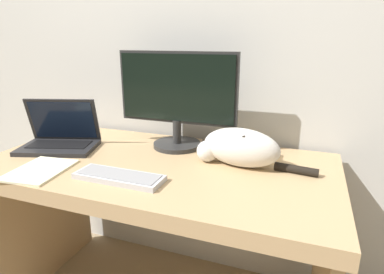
{
  "coord_description": "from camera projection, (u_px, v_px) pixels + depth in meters",
  "views": [
    {
      "loc": [
        0.57,
        -0.75,
        1.25
      ],
      "look_at": [
        0.17,
        0.33,
        0.9
      ],
      "focal_mm": 30.0,
      "sensor_mm": 36.0,
      "label": 1
    }
  ],
  "objects": [
    {
      "name": "paper_notepad",
      "position": [
        40.0,
        170.0,
        1.25
      ],
      "size": [
        0.22,
        0.27,
        0.01
      ],
      "color": "#F4EFC6",
      "rests_on": "desk"
    },
    {
      "name": "monitor",
      "position": [
        177.0,
        99.0,
        1.47
      ],
      "size": [
        0.57,
        0.23,
        0.44
      ],
      "color": "#282828",
      "rests_on": "desk"
    },
    {
      "name": "laptop",
      "position": [
        60.0,
        138.0,
        1.5
      ],
      "size": [
        0.38,
        0.31,
        0.23
      ],
      "rotation": [
        0.0,
        0.0,
        0.3
      ],
      "color": "#232326",
      "rests_on": "desk"
    },
    {
      "name": "desk",
      "position": [
        159.0,
        197.0,
        1.39
      ],
      "size": [
        1.45,
        0.74,
        0.76
      ],
      "color": "tan",
      "rests_on": "ground_plane"
    },
    {
      "name": "wall_back",
      "position": [
        193.0,
        29.0,
        1.57
      ],
      "size": [
        6.4,
        0.06,
        2.6
      ],
      "color": "silver",
      "rests_on": "ground_plane"
    },
    {
      "name": "external_keyboard",
      "position": [
        119.0,
        177.0,
        1.17
      ],
      "size": [
        0.34,
        0.11,
        0.02
      ],
      "rotation": [
        0.0,
        0.0,
        -0.01
      ],
      "color": "#BCBCC1",
      "rests_on": "desk"
    },
    {
      "name": "small_toy",
      "position": [
        261.0,
        151.0,
        1.37
      ],
      "size": [
        0.07,
        0.07,
        0.07
      ],
      "color": "gold",
      "rests_on": "desk"
    },
    {
      "name": "cat",
      "position": [
        239.0,
        147.0,
        1.28
      ],
      "size": [
        0.48,
        0.18,
        0.16
      ],
      "rotation": [
        0.0,
        0.0,
        -0.13
      ],
      "color": "silver",
      "rests_on": "desk"
    }
  ]
}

